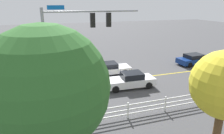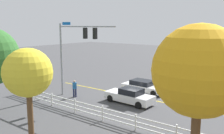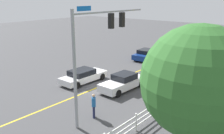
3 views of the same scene
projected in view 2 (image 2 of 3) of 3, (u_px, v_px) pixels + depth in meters
The scene contains 9 objects.
ground_plane at pixel (134, 96), 24.73m from camera, with size 120.00×120.00×0.00m, color #444447.
lane_center_stripe at pixel (171, 104), 22.35m from camera, with size 28.00×0.16×0.01m, color gold.
signal_assembly at pixel (75, 46), 23.46m from camera, with size 6.87×0.38×7.36m.
car_0 at pixel (130, 96), 22.51m from camera, with size 4.70×1.98×1.42m.
car_1 at pixel (143, 86), 26.23m from camera, with size 4.82×2.00×1.28m.
pedestrian at pixel (75, 88), 24.40m from camera, with size 0.47×0.47×1.69m.
white_rail_fence at pixel (118, 117), 17.47m from camera, with size 26.10×0.10×1.15m.
tree_1 at pixel (28, 73), 13.99m from camera, with size 2.83×2.83×5.80m.
tree_2 at pixel (199, 72), 10.18m from camera, with size 3.93×3.93×7.15m.
Camera 2 is at (-12.67, 20.37, 7.03)m, focal length 39.54 mm.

